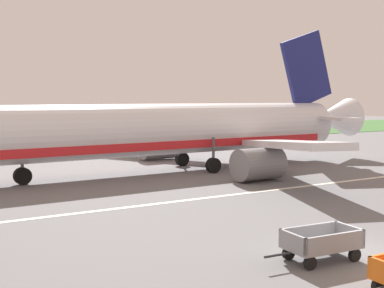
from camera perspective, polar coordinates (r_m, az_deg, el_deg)
The scene contains 5 objects.
ground_plane at distance 19.12m, azimuth 17.86°, elevation -11.58°, with size 220.00×220.00×0.00m, color slate.
grass_strip at distance 70.56m, azimuth -19.43°, elevation 0.52°, with size 220.00×28.00×0.06m, color #3D7033.
apron_stripe at distance 27.39m, azimuth 0.23°, elevation -6.24°, with size 120.00×0.36×0.01m, color silver.
airplane at distance 37.71m, azimuth -1.31°, elevation 1.58°, with size 37.57×30.29×11.34m.
baggage_cart_second_in_row at distance 17.83m, azimuth 14.31°, elevation -10.71°, with size 3.60×1.59×1.07m.
Camera 1 is at (-13.86, -12.00, 5.45)m, focal length 47.55 mm.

